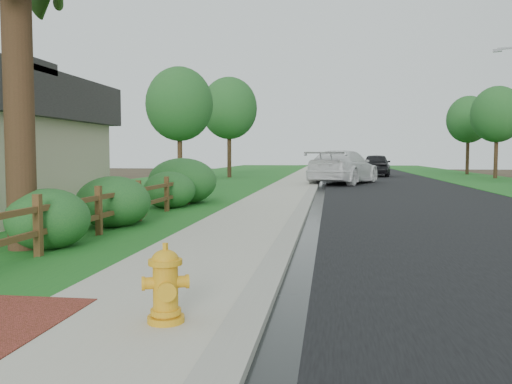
# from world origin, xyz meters

# --- Properties ---
(ground) EXTENTS (120.00, 120.00, 0.00)m
(ground) POSITION_xyz_m (0.00, 0.00, 0.00)
(ground) COLOR #34271C
(road) EXTENTS (8.00, 90.00, 0.02)m
(road) POSITION_xyz_m (4.60, 35.00, 0.01)
(road) COLOR black
(road) RESTS_ON ground
(curb) EXTENTS (0.40, 90.00, 0.12)m
(curb) POSITION_xyz_m (0.40, 35.00, 0.06)
(curb) COLOR gray
(curb) RESTS_ON ground
(wet_gutter) EXTENTS (0.50, 90.00, 0.00)m
(wet_gutter) POSITION_xyz_m (0.75, 35.00, 0.02)
(wet_gutter) COLOR black
(wet_gutter) RESTS_ON road
(sidewalk) EXTENTS (2.20, 90.00, 0.10)m
(sidewalk) POSITION_xyz_m (-0.90, 35.00, 0.05)
(sidewalk) COLOR #AEAA97
(sidewalk) RESTS_ON ground
(grass_strip) EXTENTS (1.60, 90.00, 0.06)m
(grass_strip) POSITION_xyz_m (-2.80, 35.00, 0.03)
(grass_strip) COLOR #18571E
(grass_strip) RESTS_ON ground
(lawn_near) EXTENTS (9.00, 90.00, 0.04)m
(lawn_near) POSITION_xyz_m (-8.00, 35.00, 0.02)
(lawn_near) COLOR #18571E
(lawn_near) RESTS_ON ground
(verge_far) EXTENTS (6.00, 90.00, 0.04)m
(verge_far) POSITION_xyz_m (11.50, 35.00, 0.02)
(verge_far) COLOR #18571E
(verge_far) RESTS_ON ground
(ranch_fence) EXTENTS (0.12, 16.92, 1.10)m
(ranch_fence) POSITION_xyz_m (-3.60, 6.40, 0.62)
(ranch_fence) COLOR #50351A
(ranch_fence) RESTS_ON ground
(fire_hydrant) EXTENTS (0.52, 0.42, 0.79)m
(fire_hydrant) POSITION_xyz_m (-0.37, -0.51, 0.46)
(fire_hydrant) COLOR gold
(fire_hydrant) RESTS_ON sidewalk
(white_suv) EXTENTS (4.81, 7.25, 1.95)m
(white_suv) POSITION_xyz_m (2.00, 26.67, 1.00)
(white_suv) COLOR silver
(white_suv) RESTS_ON road
(dark_car_mid) EXTENTS (2.75, 5.48, 1.79)m
(dark_car_mid) POSITION_xyz_m (4.88, 38.47, 0.92)
(dark_car_mid) COLOR black
(dark_car_mid) RESTS_ON road
(dark_car_far) EXTENTS (2.79, 5.60, 1.77)m
(dark_car_far) POSITION_xyz_m (2.00, 39.06, 0.90)
(dark_car_far) COLOR black
(dark_car_far) RESTS_ON road
(boulder) EXTENTS (1.24, 1.00, 0.75)m
(boulder) POSITION_xyz_m (-3.90, 7.54, 0.38)
(boulder) COLOR brown
(boulder) RESTS_ON ground
(shrub_a) EXTENTS (1.77, 1.77, 1.14)m
(shrub_a) POSITION_xyz_m (-3.90, 3.68, 0.57)
(shrub_a) COLOR #1B4D22
(shrub_a) RESTS_ON ground
(shrub_b) EXTENTS (1.83, 1.83, 1.24)m
(shrub_b) POSITION_xyz_m (-3.90, 6.70, 0.62)
(shrub_b) COLOR #1B4D22
(shrub_b) RESTS_ON ground
(shrub_c) EXTENTS (2.08, 2.08, 1.21)m
(shrub_c) POSITION_xyz_m (-3.90, 11.25, 0.60)
(shrub_c) COLOR #1B4D22
(shrub_c) RESTS_ON ground
(shrub_d) EXTENTS (3.16, 3.16, 1.63)m
(shrub_d) POSITION_xyz_m (-3.90, 12.83, 0.82)
(shrub_d) COLOR #1B4D22
(shrub_d) RESTS_ON ground
(tree_near_left) EXTENTS (3.69, 3.69, 6.54)m
(tree_near_left) POSITION_xyz_m (-7.00, 23.48, 4.50)
(tree_near_left) COLOR #3B2918
(tree_near_left) RESTS_ON ground
(tree_mid_left) EXTENTS (4.18, 4.18, 7.47)m
(tree_mid_left) POSITION_xyz_m (-6.23, 34.16, 5.15)
(tree_mid_left) COLOR #3B2918
(tree_mid_left) RESTS_ON ground
(tree_mid_right) EXTENTS (3.65, 3.65, 6.62)m
(tree_mid_right) POSITION_xyz_m (13.00, 35.24, 4.60)
(tree_mid_right) COLOR #3B2918
(tree_mid_right) RESTS_ON ground
(tree_far_right) EXTENTS (3.66, 3.66, 6.75)m
(tree_far_right) POSITION_xyz_m (12.91, 42.99, 4.72)
(tree_far_right) COLOR #3B2918
(tree_far_right) RESTS_ON ground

